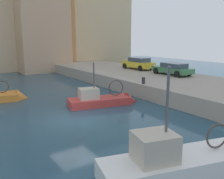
{
  "coord_description": "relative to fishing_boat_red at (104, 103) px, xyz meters",
  "views": [
    {
      "loc": [
        -6.23,
        -13.45,
        4.99
      ],
      "look_at": [
        3.9,
        1.55,
        1.2
      ],
      "focal_mm": 40.03,
      "sensor_mm": 36.0,
      "label": 1
    }
  ],
  "objects": [
    {
      "name": "mooring_bollard_mid",
      "position": [
        3.84,
        -0.02,
        1.35
      ],
      "size": [
        0.28,
        0.28,
        0.55
      ],
      "primitive_type": "cylinder",
      "color": "#2D2D33",
      "rests_on": "quay_wall"
    },
    {
      "name": "waterfront_building_central",
      "position": [
        13.33,
        25.02,
        7.45
      ],
      "size": [
        11.41,
        9.02,
        15.12
      ],
      "color": "#D1B284",
      "rests_on": "ground"
    },
    {
      "name": "water_surface",
      "position": [
        -3.51,
        -2.02,
        -0.13
      ],
      "size": [
        80.0,
        80.0,
        0.0
      ],
      "primitive_type": "plane",
      "color": "navy",
      "rests_on": "ground"
    },
    {
      "name": "waterfront_building_east_mid",
      "position": [
        2.74,
        22.11,
        7.79
      ],
      "size": [
        7.37,
        6.95,
        15.79
      ],
      "color": "tan",
      "rests_on": "ground"
    },
    {
      "name": "parked_car_yellow",
      "position": [
        9.77,
        7.75,
        1.8
      ],
      "size": [
        2.02,
        4.31,
        1.41
      ],
      "color": "gold",
      "rests_on": "quay_wall"
    },
    {
      "name": "fishing_boat_red",
      "position": [
        0.0,
        0.0,
        0.0
      ],
      "size": [
        5.66,
        2.78,
        3.96
      ],
      "color": "#BC3833",
      "rests_on": "ground"
    },
    {
      "name": "quay_wall",
      "position": [
        7.99,
        -2.02,
        0.47
      ],
      "size": [
        9.0,
        56.0,
        1.2
      ],
      "primitive_type": "cube",
      "color": "#9E9384",
      "rests_on": "ground"
    },
    {
      "name": "fishing_boat_white",
      "position": [
        -2.67,
        -9.9,
        0.02
      ],
      "size": [
        6.99,
        3.29,
        4.82
      ],
      "color": "white",
      "rests_on": "ground"
    },
    {
      "name": "parked_car_green",
      "position": [
        9.68,
        2.16,
        1.72
      ],
      "size": [
        2.05,
        4.43,
        1.24
      ],
      "color": "#387547",
      "rests_on": "quay_wall"
    }
  ]
}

